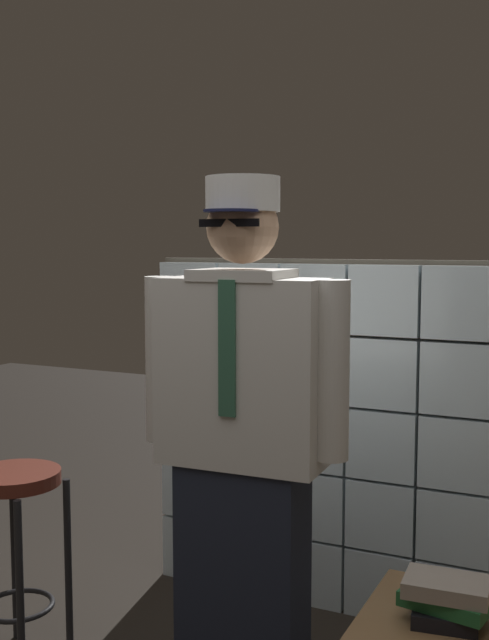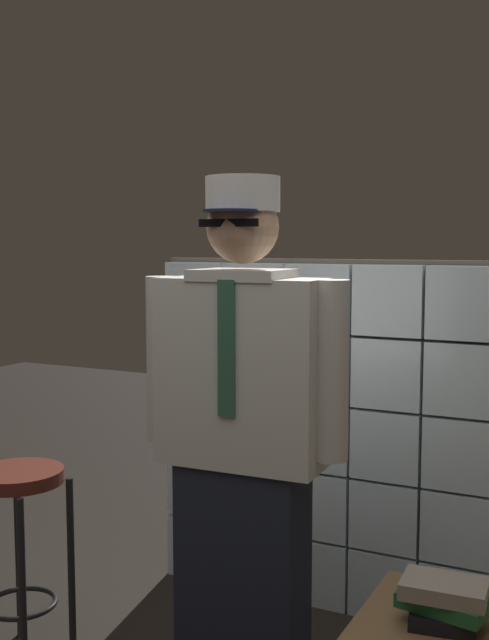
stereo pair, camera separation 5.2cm
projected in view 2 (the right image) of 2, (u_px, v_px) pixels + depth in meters
The scene contains 4 objects.
glass_block_wall at pixel (319, 437), 3.32m from camera, with size 1.53×0.10×1.53m.
standing_person at pixel (243, 442), 2.51m from camera, with size 0.71×0.30×1.78m.
bar_stool at pixel (19, 519), 2.88m from camera, with size 0.34×0.34×0.74m.
book_stack at pixel (444, 601), 2.11m from camera, with size 0.26×0.20×0.13m.
Camera 2 is at (1.18, -1.72, 1.57)m, focal length 43.38 mm.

